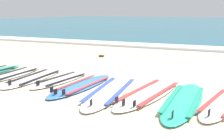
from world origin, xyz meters
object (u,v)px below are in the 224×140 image
surfboard_4 (82,85)px  surfboard_7 (183,101)px  surfboard_5 (110,91)px  surfboard_3 (62,80)px  surfboard_2 (35,78)px  surfboard_8 (223,104)px  surfboard_1 (13,75)px  surfboard_6 (149,93)px

surfboard_4 → surfboard_7: bearing=-4.0°
surfboard_5 → surfboard_3: bearing=165.4°
surfboard_2 → surfboard_8: 4.33m
surfboard_2 → surfboard_3: size_ratio=1.11×
surfboard_1 → surfboard_2: (0.74, -0.04, -0.00)m
surfboard_5 → surfboard_8: size_ratio=1.21×
surfboard_3 → surfboard_5: same height
surfboard_8 → surfboard_1: bearing=177.4°
surfboard_2 → surfboard_7: 3.66m
surfboard_2 → surfboard_7: (3.64, -0.31, -0.00)m
surfboard_5 → surfboard_6: same height
surfboard_2 → surfboard_6: same height
surfboard_3 → surfboard_7: bearing=-7.9°
surfboard_7 → surfboard_8: (0.68, 0.12, 0.00)m
surfboard_2 → surfboard_5: size_ratio=0.82×
surfboard_4 → surfboard_2: bearing=174.0°
surfboard_1 → surfboard_4: same height
surfboard_1 → surfboard_3: (1.46, 0.06, 0.00)m
surfboard_2 → surfboard_6: (2.94, -0.09, 0.00)m
surfboard_1 → surfboard_7: 4.40m
surfboard_2 → surfboard_6: size_ratio=0.82×
surfboard_3 → surfboard_2: bearing=-172.2°
surfboard_1 → surfboard_5: size_ratio=0.79×
surfboard_6 → surfboard_2: bearing=178.2°
surfboard_2 → surfboard_3: bearing=7.8°
surfboard_1 → surfboard_6: (3.68, -0.13, 0.00)m
surfboard_5 → surfboard_6: 0.80m
surfboard_3 → surfboard_1: bearing=-177.7°
surfboard_1 → surfboard_2: size_ratio=0.96×
surfboard_4 → surfboard_7: (2.23, -0.16, -0.00)m
surfboard_7 → surfboard_4: bearing=176.0°
surfboard_3 → surfboard_8: bearing=-4.6°
surfboard_4 → surfboard_7: same height
surfboard_3 → surfboard_8: (3.60, -0.29, -0.00)m
surfboard_3 → surfboard_5: (1.44, -0.38, -0.00)m
surfboard_2 → surfboard_7: size_ratio=0.86×
surfboard_1 → surfboard_2: 0.75m
surfboard_4 → surfboard_5: 0.76m
surfboard_3 → surfboard_7: same height
surfboard_2 → surfboard_8: same height
surfboard_4 → surfboard_5: bearing=-9.7°
surfboard_6 → surfboard_7: same height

